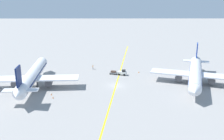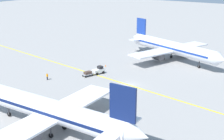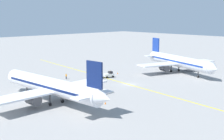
% 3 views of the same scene
% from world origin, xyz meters
% --- Properties ---
extents(ground_plane, '(400.00, 400.00, 0.00)m').
position_xyz_m(ground_plane, '(0.00, 0.00, 0.00)').
color(ground_plane, gray).
extents(apron_yellow_centreline, '(14.90, 119.17, 0.01)m').
position_xyz_m(apron_yellow_centreline, '(0.00, 0.00, 0.00)').
color(apron_yellow_centreline, yellow).
rests_on(apron_yellow_centreline, ground).
extents(airplane_at_gate, '(28.25, 34.71, 10.60)m').
position_xyz_m(airplane_at_gate, '(-25.12, -1.46, 3.71)').
color(airplane_at_gate, silver).
rests_on(airplane_at_gate, ground).
extents(airplane_adjacent_stand, '(28.26, 35.53, 10.60)m').
position_xyz_m(airplane_adjacent_stand, '(25.48, 1.28, 3.71)').
color(airplane_adjacent_stand, white).
rests_on(airplane_adjacent_stand, ground).
extents(baggage_tug_white, '(3.30, 2.42, 2.11)m').
position_xyz_m(baggage_tug_white, '(-2.51, -10.77, 0.90)').
color(baggage_tug_white, white).
rests_on(baggage_tug_white, ground).
extents(baggage_cart_trailing, '(2.89, 2.07, 1.24)m').
position_xyz_m(baggage_cart_trailing, '(0.66, -11.70, 0.76)').
color(baggage_cart_trailing, gray).
rests_on(baggage_cart_trailing, ground).
extents(ground_crew_worker, '(0.25, 0.58, 1.68)m').
position_xyz_m(ground_crew_worker, '(8.40, -17.85, 0.91)').
color(ground_crew_worker, '#23232D').
rests_on(ground_crew_worker, ground).
extents(traffic_cone_near_nose, '(0.32, 0.32, 0.55)m').
position_xyz_m(traffic_cone_near_nose, '(18.58, 7.53, 0.28)').
color(traffic_cone_near_nose, orange).
rests_on(traffic_cone_near_nose, ground).
extents(traffic_cone_mid_apron, '(0.32, 0.32, 0.55)m').
position_xyz_m(traffic_cone_mid_apron, '(-8.53, -13.17, 0.28)').
color(traffic_cone_mid_apron, orange).
rests_on(traffic_cone_mid_apron, ground).
extents(traffic_cone_by_wingtip, '(0.32, 0.32, 0.55)m').
position_xyz_m(traffic_cone_by_wingtip, '(18.03, -8.05, 0.28)').
color(traffic_cone_by_wingtip, orange).
rests_on(traffic_cone_by_wingtip, ground).
extents(traffic_cone_far_edge, '(0.32, 0.32, 0.55)m').
position_xyz_m(traffic_cone_far_edge, '(17.59, 9.90, 0.28)').
color(traffic_cone_far_edge, orange).
rests_on(traffic_cone_far_edge, ground).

